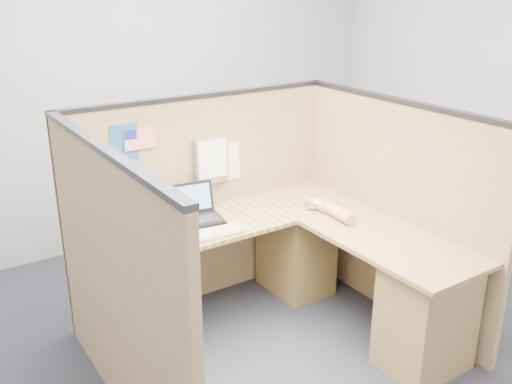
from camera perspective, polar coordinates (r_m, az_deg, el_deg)
floor at (r=3.76m, az=2.78°, el=-16.32°), size 5.00×5.00×0.00m
wall_back at (r=5.08m, az=-12.30°, el=10.30°), size 5.00×0.00×5.00m
cubicle_partitions at (r=3.68m, az=-0.93°, el=-3.31°), size 2.06×1.83×1.53m
l_desk at (r=3.83m, az=2.59°, el=-8.56°), size 1.95×1.75×0.73m
laptop at (r=3.87m, az=-6.18°, el=-1.91°), size 0.34×0.34×0.23m
keyboard at (r=3.61m, az=-4.63°, el=-4.25°), size 0.44×0.17×0.03m
mouse at (r=4.05m, az=5.98°, el=-1.34°), size 0.13×0.09×0.05m
hand_forearm at (r=3.94m, az=7.52°, el=-1.76°), size 0.12×0.43×0.09m
blue_poster at (r=3.73m, az=-13.01°, el=4.80°), size 0.18×0.01×0.25m
american_flag at (r=3.75m, az=-11.86°, el=4.97°), size 0.21×0.01×0.37m
file_holder at (r=4.01m, az=-4.52°, el=3.14°), size 0.25×0.05×0.32m
paper_left at (r=4.05m, az=-4.06°, el=3.47°), size 0.21×0.01×0.27m
paper_right at (r=4.11m, az=-2.94°, el=3.00°), size 0.22×0.01×0.28m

